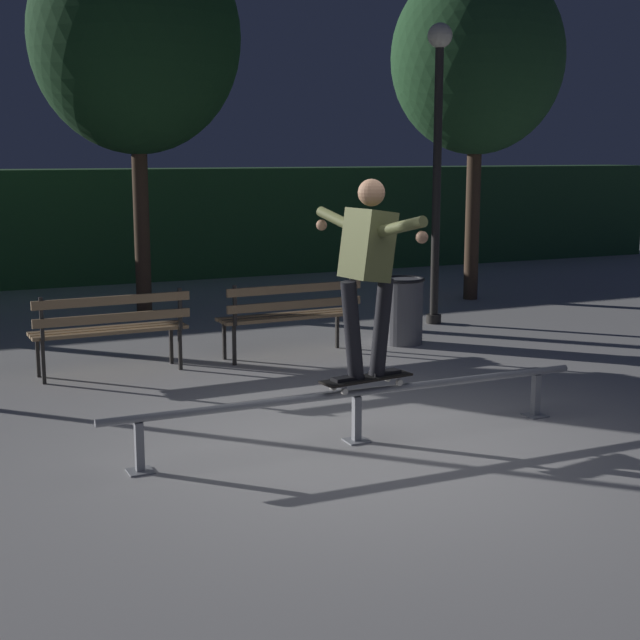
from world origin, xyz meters
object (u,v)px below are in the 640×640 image
object	(u,v)px
park_bench_left_center	(291,310)
tree_behind_benches	(135,38)
grind_rail	(357,401)
trash_can	(403,310)
skateboard	(366,379)
park_bench_leftmost	(111,324)
skateboarder	(368,261)
lamp_post_right	(438,136)
tree_far_right	(477,59)

from	to	relation	value
park_bench_left_center	tree_behind_benches	bearing A→B (deg)	102.05
grind_rail	trash_can	bearing A→B (deg)	55.32
skateboard	park_bench_leftmost	bearing A→B (deg)	114.38
park_bench_left_center	skateboarder	bearing A→B (deg)	-101.43
grind_rail	park_bench_left_center	distance (m)	3.14
skateboarder	park_bench_leftmost	distance (m)	3.47
grind_rail	park_bench_leftmost	distance (m)	3.32
park_bench_left_center	tree_behind_benches	distance (m)	4.95
park_bench_leftmost	lamp_post_right	size ratio (longest dim) A/B	0.41
skateboarder	park_bench_left_center	distance (m)	3.24
lamp_post_right	trash_can	size ratio (longest dim) A/B	4.88
skateboard	park_bench_left_center	distance (m)	3.11
lamp_post_right	trash_can	distance (m)	2.52
skateboard	trash_can	xyz separation A→B (m)	(2.14, 3.22, -0.09)
park_bench_left_center	lamp_post_right	size ratio (longest dim) A/B	0.41
grind_rail	skateboarder	size ratio (longest dim) A/B	2.63
skateboarder	park_bench_left_center	size ratio (longest dim) A/B	0.97
park_bench_leftmost	trash_can	size ratio (longest dim) A/B	2.01
trash_can	skateboard	bearing A→B (deg)	-123.64
grind_rail	tree_far_right	world-z (taller)	tree_far_right
tree_behind_benches	tree_far_right	bearing A→B (deg)	-10.19
skateboarder	tree_behind_benches	size ratio (longest dim) A/B	0.29
park_bench_left_center	lamp_post_right	bearing A→B (deg)	24.43
skateboard	tree_far_right	xyz separation A→B (m)	(4.81, 5.79, 3.14)
park_bench_leftmost	skateboard	bearing A→B (deg)	-65.62
grind_rail	tree_far_right	xyz separation A→B (m)	(4.89, 5.79, 3.31)
grind_rail	lamp_post_right	world-z (taller)	lamp_post_right
skateboarder	tree_behind_benches	distance (m)	7.09
park_bench_left_center	lamp_post_right	world-z (taller)	lamp_post_right
skateboard	tree_behind_benches	size ratio (longest dim) A/B	0.15
park_bench_leftmost	lamp_post_right	bearing A→B (deg)	14.32
skateboarder	trash_can	distance (m)	4.00
grind_rail	skateboarder	bearing A→B (deg)	0.27
skateboard	tree_behind_benches	xyz separation A→B (m)	(-0.16, 6.68, 3.31)
park_bench_left_center	tree_far_right	bearing A→B (deg)	33.16
skateboard	park_bench_left_center	size ratio (longest dim) A/B	0.50
lamp_post_right	trash_can	bearing A→B (deg)	-136.38
tree_far_right	lamp_post_right	bearing A→B (deg)	-135.89
skateboarder	lamp_post_right	size ratio (longest dim) A/B	0.40
grind_rail	park_bench_left_center	world-z (taller)	park_bench_left_center
tree_far_right	skateboarder	bearing A→B (deg)	-129.71
skateboard	skateboarder	size ratio (longest dim) A/B	0.51
trash_can	skateboarder	bearing A→B (deg)	-123.61
park_bench_leftmost	park_bench_left_center	distance (m)	2.00
skateboard	skateboarder	xyz separation A→B (m)	(0.00, 0.00, 0.94)
tree_far_right	grind_rail	bearing A→B (deg)	-130.22
skateboarder	tree_behind_benches	bearing A→B (deg)	91.36
skateboard	lamp_post_right	distance (m)	5.64
tree_behind_benches	lamp_post_right	distance (m)	4.36
skateboard	skateboarder	distance (m)	0.94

